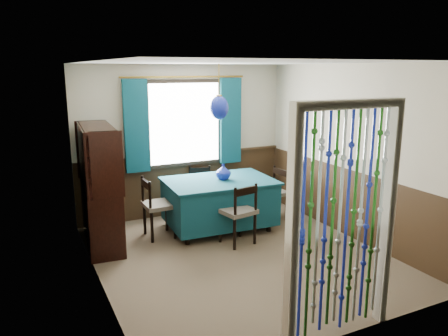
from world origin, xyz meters
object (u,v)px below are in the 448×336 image
sideboard (100,204)px  chair_left (157,206)px  vase_table (223,172)px  chair_right (274,192)px  vase_sideboard (100,176)px  pendant_lamp (219,108)px  chair_far (201,190)px  bowl_shelf (106,166)px  dining_table (219,201)px  chair_near (239,212)px

sideboard → chair_left: bearing=-1.3°
vase_table → sideboard: bearing=174.5°
chair_right → vase_sideboard: 2.74m
sideboard → pendant_lamp: 2.17m
vase_sideboard → chair_far: bearing=10.6°
chair_far → pendant_lamp: (0.01, -0.70, 1.43)m
chair_far → chair_left: 1.13m
chair_left → bowl_shelf: (-0.73, -0.20, 0.70)m
chair_far → sideboard: (-1.74, -0.52, 0.15)m
chair_far → pendant_lamp: bearing=106.2°
chair_left → chair_right: size_ratio=1.05×
chair_right → chair_far: bearing=48.2°
pendant_lamp → sideboard: bearing=174.2°
dining_table → bowl_shelf: 1.84m
pendant_lamp → vase_sideboard: 1.97m
pendant_lamp → dining_table: bearing=76.0°
sideboard → vase_sideboard: bearing=78.3°
pendant_lamp → vase_table: 0.98m
chair_right → pendant_lamp: (-0.99, -0.01, 1.42)m
dining_table → chair_right: (0.99, 0.01, 0.00)m
chair_near → pendant_lamp: (0.01, 0.66, 1.40)m
vase_table → pendant_lamp: bearing=-177.8°
dining_table → vase_sideboard: (-1.69, 0.39, 0.49)m
chair_near → bowl_shelf: 1.90m
vase_table → bowl_shelf: (-1.76, -0.11, 0.29)m
chair_left → dining_table: bearing=83.7°
chair_near → chair_right: bearing=23.7°
chair_left → vase_table: (1.03, -0.10, 0.41)m
pendant_lamp → bowl_shelf: bearing=-176.5°
vase_table → chair_right: bearing=0.4°
chair_far → bowl_shelf: 2.00m
dining_table → chair_near: bearing=-87.6°
dining_table → vase_sideboard: vase_sideboard is taller
pendant_lamp → bowl_shelf: (-1.69, -0.10, -0.69)m
vase_sideboard → chair_near: bearing=-31.9°
dining_table → vase_table: size_ratio=7.67×
chair_near → vase_sideboard: (-1.68, 1.04, 0.47)m
vase_table → chair_near: bearing=-96.7°
pendant_lamp → vase_table: pendant_lamp is taller
chair_right → sideboard: size_ratio=0.51×
chair_left → pendant_lamp: 1.69m
chair_far → sideboard: sideboard is taller
pendant_lamp → chair_near: bearing=-90.8°
pendant_lamp → bowl_shelf: pendant_lamp is taller
chair_near → chair_far: size_ratio=1.07×
chair_right → dining_table: bearing=83.7°
chair_far → pendant_lamp: 1.59m
chair_right → bowl_shelf: 2.77m
chair_right → vase_sideboard: (-2.67, 0.38, 0.49)m
chair_far → vase_table: vase_table is taller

